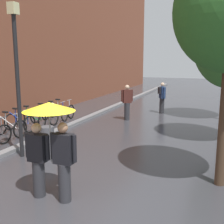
{
  "coord_description": "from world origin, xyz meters",
  "views": [
    {
      "loc": [
        2.93,
        -4.32,
        2.91
      ],
      "look_at": [
        -0.12,
        3.32,
        1.35
      ],
      "focal_mm": 44.96,
      "sensor_mm": 36.0,
      "label": 1
    }
  ],
  "objects": [
    {
      "name": "litter_bin",
      "position": [
        -2.07,
        2.76,
        0.42
      ],
      "size": [
        0.44,
        0.44,
        0.85
      ],
      "primitive_type": "cylinder",
      "color": "#4C4C51",
      "rests_on": "ground"
    },
    {
      "name": "parked_bicycle_5",
      "position": [
        -4.44,
        6.82,
        0.38
      ],
      "size": [
        1.14,
        0.79,
        0.96
      ],
      "color": "black",
      "rests_on": "ground"
    },
    {
      "name": "building_facade",
      "position": [
        -10.0,
        10.0,
        5.37
      ],
      "size": [
        8.0,
        36.0,
        10.74
      ],
      "primitive_type": "cube",
      "color": "brown",
      "rests_on": "ground"
    },
    {
      "name": "parked_bicycle_3",
      "position": [
        -4.63,
        5.29,
        0.38
      ],
      "size": [
        1.17,
        0.85,
        0.96
      ],
      "color": "black",
      "rests_on": "ground"
    },
    {
      "name": "couple_under_umbrella",
      "position": [
        -0.28,
        0.33,
        1.34
      ],
      "size": [
        1.22,
        1.06,
        2.06
      ],
      "color": "#2D2D33",
      "rests_on": "ground"
    },
    {
      "name": "kerb_strip",
      "position": [
        -3.2,
        10.0,
        0.06
      ],
      "size": [
        0.3,
        36.0,
        0.12
      ],
      "primitive_type": "cube",
      "color": "slate",
      "rests_on": "ground"
    },
    {
      "name": "street_lamp_post",
      "position": [
        -2.6,
        2.2,
        2.59
      ],
      "size": [
        0.24,
        0.24,
        4.44
      ],
      "color": "black",
      "rests_on": "ground"
    },
    {
      "name": "pedestrian_walking_midground",
      "position": [
        -1.32,
        8.29,
        0.87
      ],
      "size": [
        0.49,
        0.41,
        1.7
      ],
      "color": "#2D2D33",
      "rests_on": "ground"
    },
    {
      "name": "parked_bicycle_6",
      "position": [
        -4.48,
        7.51,
        0.38
      ],
      "size": [
        1.13,
        0.78,
        0.96
      ],
      "color": "black",
      "rests_on": "ground"
    },
    {
      "name": "parked_bicycle_4",
      "position": [
        -4.47,
        6.02,
        0.38
      ],
      "size": [
        1.12,
        0.76,
        0.96
      ],
      "color": "black",
      "rests_on": "ground"
    },
    {
      "name": "ground_plane",
      "position": [
        0.0,
        0.0,
        0.0
      ],
      "size": [
        80.0,
        80.0,
        0.0
      ],
      "primitive_type": "plane",
      "color": "#38383D"
    },
    {
      "name": "parked_bicycle_1",
      "position": [
        -4.5,
        3.85,
        0.38
      ],
      "size": [
        1.13,
        0.79,
        0.96
      ],
      "color": "black",
      "rests_on": "ground"
    },
    {
      "name": "pedestrian_walking_far",
      "position": [
        -0.12,
        10.61,
        0.89
      ],
      "size": [
        0.45,
        0.5,
        1.67
      ],
      "color": "#2D2D33",
      "rests_on": "ground"
    },
    {
      "name": "parked_bicycle_2",
      "position": [
        -4.67,
        4.61,
        0.38
      ],
      "size": [
        1.12,
        0.76,
        0.96
      ],
      "color": "black",
      "rests_on": "ground"
    }
  ]
}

